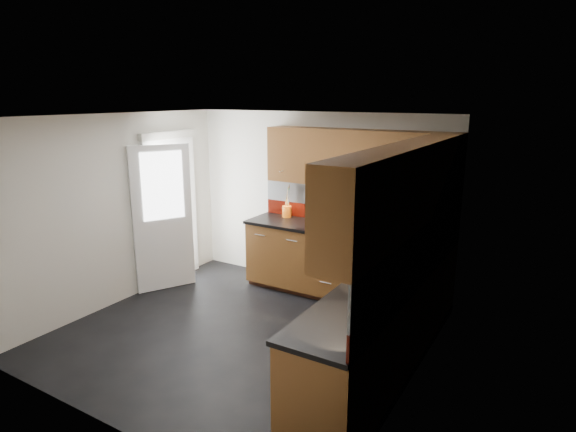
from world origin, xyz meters
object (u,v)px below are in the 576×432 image
Objects in this scene: gas_hob at (336,228)px; utensil_pot at (287,210)px; toaster at (375,224)px; food_processor at (392,261)px.

gas_hob is 0.90m from utensil_pot.
toaster is (0.46, 0.17, 0.07)m from gas_hob.
toaster is 1.52m from food_processor.
gas_hob is 2.30× the size of toaster.
food_processor reaches higher than toaster.
gas_hob is at bearing 133.85° from food_processor.
utensil_pot is 2.45m from food_processor.
food_processor is at bearing -34.89° from utensil_pot.
gas_hob is at bearing -13.79° from utensil_pot.
utensil_pot is 1.77× the size of toaster.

